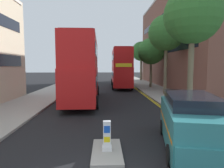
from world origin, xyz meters
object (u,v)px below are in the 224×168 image
keep_left_bollard (107,137)px  double_decker_bus_oncoming (121,67)px  taxi_minivan (191,123)px  double_decker_bus_away (83,68)px

keep_left_bollard → double_decker_bus_oncoming: (2.36, 22.10, 2.42)m
keep_left_bollard → taxi_minivan: (3.21, 0.15, 0.46)m
keep_left_bollard → taxi_minivan: size_ratio=0.22×
taxi_minivan → keep_left_bollard: bearing=-177.3°
keep_left_bollard → double_decker_bus_away: bearing=100.7°
double_decker_bus_away → taxi_minivan: double_decker_bus_away is taller
taxi_minivan → double_decker_bus_oncoming: bearing=92.2°
double_decker_bus_away → taxi_minivan: 11.91m
keep_left_bollard → double_decker_bus_away: 11.12m
keep_left_bollard → double_decker_bus_oncoming: size_ratio=0.10×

